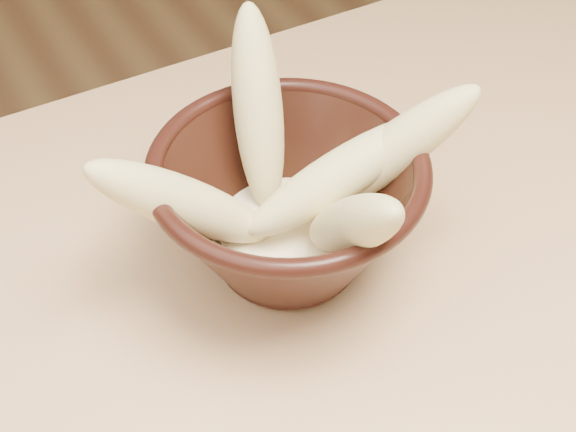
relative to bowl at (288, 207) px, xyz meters
name	(u,v)px	position (x,y,z in m)	size (l,w,h in m)	color
bowl	(288,207)	(0.00, 0.00, 0.00)	(0.18, 0.18, 0.10)	black
milk_puddle	(288,232)	(0.00, 0.00, -0.02)	(0.10, 0.10, 0.01)	#FFEFCD
banana_upright	(258,109)	(0.01, 0.06, 0.04)	(0.03, 0.03, 0.14)	#F3E190
banana_left	(184,204)	(-0.07, 0.01, 0.02)	(0.03, 0.03, 0.14)	#F3E190
banana_right	(387,155)	(0.07, -0.02, 0.03)	(0.03, 0.03, 0.15)	#F3E190
banana_across	(340,176)	(0.03, -0.01, 0.02)	(0.03, 0.03, 0.14)	#F3E190
banana_front	(352,225)	(0.01, -0.06, 0.03)	(0.03, 0.03, 0.14)	#F3E190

